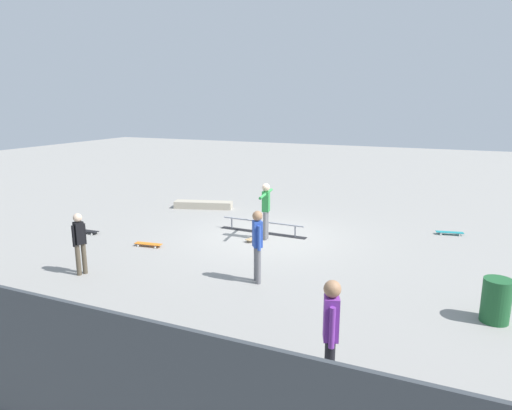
{
  "coord_description": "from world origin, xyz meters",
  "views": [
    {
      "loc": [
        -5.0,
        12.28,
        4.03
      ],
      "look_at": [
        0.29,
        0.17,
        1.0
      ],
      "focal_mm": 31.83,
      "sensor_mm": 36.0,
      "label": 1
    }
  ],
  "objects_px": {
    "loose_skateboard_teal": "(450,232)",
    "grind_rail": "(262,228)",
    "skateboard_main": "(257,238)",
    "loose_skateboard_black": "(87,231)",
    "skate_ledge": "(203,205)",
    "bystander_black_shirt": "(80,240)",
    "bystander_purple_shirt": "(331,332)",
    "bystander_blue_shirt": "(257,242)",
    "trash_bin": "(496,301)",
    "loose_skateboard_orange": "(148,244)",
    "skater_main": "(266,207)"
  },
  "relations": [
    {
      "from": "grind_rail",
      "to": "bystander_purple_shirt",
      "type": "height_order",
      "value": "bystander_purple_shirt"
    },
    {
      "from": "skater_main",
      "to": "loose_skateboard_teal",
      "type": "relative_size",
      "value": 2.05
    },
    {
      "from": "skateboard_main",
      "to": "loose_skateboard_teal",
      "type": "xyz_separation_m",
      "value": [
        -5.25,
        -2.89,
        0.0
      ]
    },
    {
      "from": "loose_skateboard_black",
      "to": "loose_skateboard_orange",
      "type": "relative_size",
      "value": 0.98
    },
    {
      "from": "skate_ledge",
      "to": "bystander_black_shirt",
      "type": "distance_m",
      "value": 7.21
    },
    {
      "from": "loose_skateboard_black",
      "to": "bystander_blue_shirt",
      "type": "bearing_deg",
      "value": -14.65
    },
    {
      "from": "skateboard_main",
      "to": "loose_skateboard_orange",
      "type": "distance_m",
      "value": 3.15
    },
    {
      "from": "skate_ledge",
      "to": "loose_skateboard_black",
      "type": "xyz_separation_m",
      "value": [
        1.61,
        4.44,
        -0.06
      ]
    },
    {
      "from": "skater_main",
      "to": "trash_bin",
      "type": "height_order",
      "value": "skater_main"
    },
    {
      "from": "bystander_purple_shirt",
      "to": "trash_bin",
      "type": "bearing_deg",
      "value": -52.84
    },
    {
      "from": "grind_rail",
      "to": "loose_skateboard_teal",
      "type": "relative_size",
      "value": 3.52
    },
    {
      "from": "bystander_black_shirt",
      "to": "loose_skateboard_orange",
      "type": "relative_size",
      "value": 1.83
    },
    {
      "from": "skate_ledge",
      "to": "loose_skateboard_black",
      "type": "relative_size",
      "value": 2.75
    },
    {
      "from": "loose_skateboard_black",
      "to": "skate_ledge",
      "type": "bearing_deg",
      "value": 68.19
    },
    {
      "from": "skateboard_main",
      "to": "loose_skateboard_black",
      "type": "xyz_separation_m",
      "value": [
        5.15,
        1.48,
        0.0
      ]
    },
    {
      "from": "loose_skateboard_teal",
      "to": "loose_skateboard_orange",
      "type": "bearing_deg",
      "value": 19.41
    },
    {
      "from": "grind_rail",
      "to": "skater_main",
      "type": "height_order",
      "value": "skater_main"
    },
    {
      "from": "skate_ledge",
      "to": "skater_main",
      "type": "xyz_separation_m",
      "value": [
        -3.74,
        2.76,
        0.85
      ]
    },
    {
      "from": "loose_skateboard_black",
      "to": "loose_skateboard_teal",
      "type": "relative_size",
      "value": 0.98
    },
    {
      "from": "grind_rail",
      "to": "skateboard_main",
      "type": "height_order",
      "value": "grind_rail"
    },
    {
      "from": "loose_skateboard_teal",
      "to": "grind_rail",
      "type": "bearing_deg",
      "value": 9.92
    },
    {
      "from": "loose_skateboard_orange",
      "to": "bystander_blue_shirt",
      "type": "bearing_deg",
      "value": -23.54
    },
    {
      "from": "bystander_purple_shirt",
      "to": "skater_main",
      "type": "bearing_deg",
      "value": 10.11
    },
    {
      "from": "bystander_purple_shirt",
      "to": "trash_bin",
      "type": "height_order",
      "value": "bystander_purple_shirt"
    },
    {
      "from": "skater_main",
      "to": "loose_skateboard_black",
      "type": "height_order",
      "value": "skater_main"
    },
    {
      "from": "bystander_black_shirt",
      "to": "loose_skateboard_orange",
      "type": "height_order",
      "value": "bystander_black_shirt"
    },
    {
      "from": "skateboard_main",
      "to": "trash_bin",
      "type": "xyz_separation_m",
      "value": [
        -6.12,
        2.9,
        0.35
      ]
    },
    {
      "from": "trash_bin",
      "to": "bystander_purple_shirt",
      "type": "bearing_deg",
      "value": 56.21
    },
    {
      "from": "loose_skateboard_teal",
      "to": "skateboard_main",
      "type": "bearing_deg",
      "value": 17.34
    },
    {
      "from": "bystander_blue_shirt",
      "to": "bystander_purple_shirt",
      "type": "bearing_deg",
      "value": -0.81
    },
    {
      "from": "skater_main",
      "to": "loose_skateboard_teal",
      "type": "distance_m",
      "value": 5.79
    },
    {
      "from": "skater_main",
      "to": "grind_rail",
      "type": "bearing_deg",
      "value": 23.54
    },
    {
      "from": "loose_skateboard_black",
      "to": "loose_skateboard_teal",
      "type": "distance_m",
      "value": 11.28
    },
    {
      "from": "skater_main",
      "to": "trash_bin",
      "type": "xyz_separation_m",
      "value": [
        -5.91,
        3.1,
        -0.56
      ]
    },
    {
      "from": "skateboard_main",
      "to": "loose_skateboard_teal",
      "type": "height_order",
      "value": "same"
    },
    {
      "from": "skate_ledge",
      "to": "bystander_purple_shirt",
      "type": "relative_size",
      "value": 1.29
    },
    {
      "from": "skate_ledge",
      "to": "trash_bin",
      "type": "bearing_deg",
      "value": 148.73
    },
    {
      "from": "skater_main",
      "to": "bystander_blue_shirt",
      "type": "height_order",
      "value": "skater_main"
    },
    {
      "from": "grind_rail",
      "to": "loose_skateboard_orange",
      "type": "distance_m",
      "value": 3.55
    },
    {
      "from": "grind_rail",
      "to": "trash_bin",
      "type": "bearing_deg",
      "value": 151.6
    },
    {
      "from": "skater_main",
      "to": "bystander_purple_shirt",
      "type": "distance_m",
      "value": 7.45
    },
    {
      "from": "bystander_blue_shirt",
      "to": "grind_rail",
      "type": "bearing_deg",
      "value": 163.33
    },
    {
      "from": "loose_skateboard_black",
      "to": "trash_bin",
      "type": "relative_size",
      "value": 0.96
    },
    {
      "from": "skate_ledge",
      "to": "loose_skateboard_orange",
      "type": "bearing_deg",
      "value": 101.36
    },
    {
      "from": "bystander_blue_shirt",
      "to": "loose_skateboard_orange",
      "type": "bearing_deg",
      "value": -144.26
    },
    {
      "from": "skater_main",
      "to": "bystander_black_shirt",
      "type": "bearing_deg",
      "value": 138.09
    },
    {
      "from": "skateboard_main",
      "to": "bystander_black_shirt",
      "type": "height_order",
      "value": "bystander_black_shirt"
    },
    {
      "from": "skateboard_main",
      "to": "bystander_black_shirt",
      "type": "distance_m",
      "value": 5.04
    },
    {
      "from": "grind_rail",
      "to": "bystander_blue_shirt",
      "type": "height_order",
      "value": "bystander_blue_shirt"
    },
    {
      "from": "bystander_purple_shirt",
      "to": "bystander_blue_shirt",
      "type": "bearing_deg",
      "value": 18.01
    }
  ]
}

